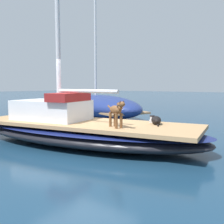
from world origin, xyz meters
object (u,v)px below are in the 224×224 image
moored_boat_starboard_side (101,106)px  deck_winch (152,119)px  dog_black (156,120)px  sailboat_main (85,133)px  dog_brown (116,111)px

moored_boat_starboard_side → deck_winch: bearing=-128.4°
dog_black → moored_boat_starboard_side: size_ratio=0.10×
sailboat_main → dog_black: 2.10m
sailboat_main → moored_boat_starboard_side: bearing=34.4°
deck_winch → moored_boat_starboard_side: (4.12, 5.19, -0.14)m
sailboat_main → deck_winch: bearing=-58.2°
dog_brown → dog_black: bearing=-23.9°
sailboat_main → moored_boat_starboard_side: size_ratio=0.94×
sailboat_main → dog_brown: 1.57m
dog_black → deck_winch: (0.15, 0.20, -0.01)m
sailboat_main → moored_boat_starboard_side: 6.25m
dog_brown → moored_boat_starboard_side: (5.43, 4.88, -0.46)m
sailboat_main → deck_winch: deck_winch is taller
moored_boat_starboard_side → dog_brown: bearing=-138.1°
dog_brown → deck_winch: bearing=-13.5°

